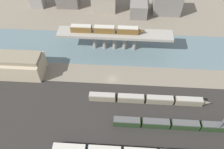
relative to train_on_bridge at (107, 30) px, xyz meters
The scene contains 11 objects.
ground_plane 25.90m from the train_on_bridge, 80.00° to the right, with size 400.00×400.00×0.00m, color #756B5B.
railbed_yard 48.21m from the train_on_bridge, 85.13° to the right, with size 280.00×42.00×0.01m, color #282623.
river_water 12.93m from the train_on_bridge, ahead, with size 320.00×26.77×0.01m, color slate.
bridge 5.48m from the train_on_bridge, ahead, with size 59.66×8.41×10.51m.
train_on_bridge is the anchor object (origin of this frame).
train_yard_mid 56.16m from the train_on_bridge, 56.86° to the right, with size 49.73×2.99×3.74m.
train_yard_far 41.54m from the train_on_bridge, 59.14° to the right, with size 53.44×2.70×3.63m.
warehouse_building 46.97m from the train_on_bridge, 153.55° to the right, with size 24.14×12.45×10.93m.
signal_tower 66.88m from the train_on_bridge, 45.02° to the right, with size 1.00×0.96×14.54m.
city_block_right 39.54m from the train_on_bridge, 63.49° to the left, with size 10.78×15.30×8.56m, color slate.
city_block_far_right 51.56m from the train_on_bridge, 46.47° to the left, with size 17.60×10.88×12.46m, color slate.
Camera 1 is at (4.16, -67.92, 80.35)m, focal length 35.00 mm.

